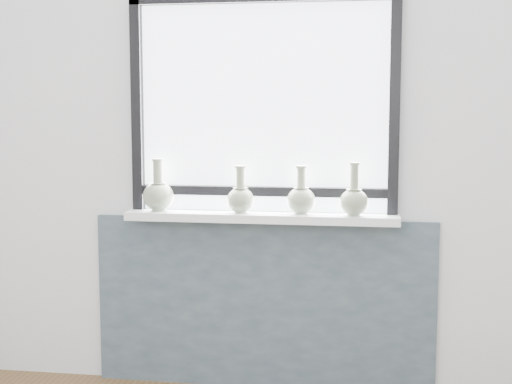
# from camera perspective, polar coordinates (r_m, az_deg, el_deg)

# --- Properties ---
(back_wall) EXTENTS (3.60, 0.02, 2.60)m
(back_wall) POSITION_cam_1_polar(r_m,az_deg,el_deg) (3.50, 0.64, 5.04)
(back_wall) COLOR silver
(back_wall) RESTS_ON ground
(apron_panel) EXTENTS (1.70, 0.03, 0.86)m
(apron_panel) POSITION_cam_1_polar(r_m,az_deg,el_deg) (3.61, 0.56, -8.93)
(apron_panel) COLOR #4E5D6A
(apron_panel) RESTS_ON ground
(windowsill) EXTENTS (1.32, 0.18, 0.04)m
(windowsill) POSITION_cam_1_polar(r_m,az_deg,el_deg) (3.44, 0.40, -2.01)
(windowsill) COLOR white
(windowsill) RESTS_ON apron_panel
(window) EXTENTS (1.30, 0.06, 1.05)m
(window) POSITION_cam_1_polar(r_m,az_deg,el_deg) (3.47, 0.56, 7.36)
(window) COLOR black
(window) RESTS_ON windowsill
(vase_a) EXTENTS (0.15, 0.15, 0.26)m
(vase_a) POSITION_cam_1_polar(r_m,az_deg,el_deg) (3.54, -7.82, -0.14)
(vase_a) COLOR gray
(vase_a) RESTS_ON windowsill
(vase_b) EXTENTS (0.13, 0.13, 0.23)m
(vase_b) POSITION_cam_1_polar(r_m,az_deg,el_deg) (3.44, -1.25, -0.43)
(vase_b) COLOR gray
(vase_b) RESTS_ON windowsill
(vase_c) EXTENTS (0.14, 0.14, 0.23)m
(vase_c) POSITION_cam_1_polar(r_m,az_deg,el_deg) (3.41, 3.63, -0.48)
(vase_c) COLOR gray
(vase_c) RESTS_ON windowsill
(vase_d) EXTENTS (0.14, 0.14, 0.25)m
(vase_d) POSITION_cam_1_polar(r_m,az_deg,el_deg) (3.38, 7.84, -0.58)
(vase_d) COLOR gray
(vase_d) RESTS_ON windowsill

